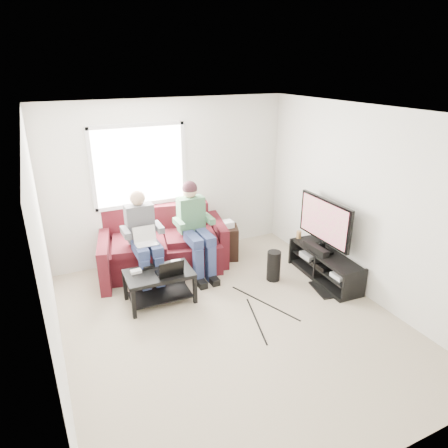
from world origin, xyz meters
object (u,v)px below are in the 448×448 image
Objects in this scene: tv_stand at (324,267)px; subwoofer at (274,266)px; sofa at (164,247)px; tv at (324,222)px; coffee_table at (159,280)px; end_table at (226,242)px.

tv_stand is 0.78m from subwoofer.
tv_stand is at bearing -34.41° from sofa.
tv is at bearing -32.52° from sofa.
subwoofer is at bearing -5.36° from coffee_table.
sofa reaches higher than coffee_table.
sofa is 1.05m from end_table.
coffee_table is 0.69× the size of tv_stand.
sofa is 4.74× the size of subwoofer.
coffee_table is at bearing 169.04° from tv_stand.
sofa is at bearing 172.81° from end_table.
end_table is (-0.32, 0.98, 0.06)m from subwoofer.
tv is at bearing -16.56° from subwoofer.
tv reaches higher than coffee_table.
tv is 2.36× the size of subwoofer.
coffee_table is at bearing -149.82° from end_table.
subwoofer is 0.71× the size of end_table.
end_table is at bearing -7.19° from sofa.
coffee_table is at bearing 171.30° from tv.
end_table is at bearing 30.18° from coffee_table.
sofa reaches higher than end_table.
sofa is 2.53m from tv.
tv reaches higher than end_table.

